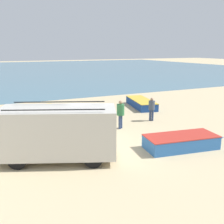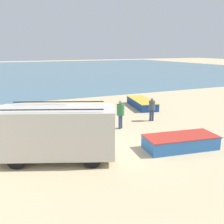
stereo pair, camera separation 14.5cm
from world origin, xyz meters
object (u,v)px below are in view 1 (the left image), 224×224
(fishing_rowboat_0, at_px, (60,113))
(fishing_rowboat_2, at_px, (140,103))
(fishing_rowboat_1, at_px, (184,141))
(fisherman_0, at_px, (152,107))
(parked_van, at_px, (57,132))
(fisherman_1, at_px, (121,112))

(fishing_rowboat_0, xyz_separation_m, fishing_rowboat_2, (7.11, 0.75, -0.03))
(fishing_rowboat_2, bearing_deg, fishing_rowboat_1, 173.43)
(fishing_rowboat_0, distance_m, fisherman_0, 6.45)
(fishing_rowboat_0, bearing_deg, fisherman_0, -150.32)
(parked_van, xyz_separation_m, fisherman_0, (7.34, 3.67, -0.33))
(fishing_rowboat_0, relative_size, fisherman_0, 3.39)
(fisherman_0, bearing_deg, parked_van, 158.37)
(parked_van, height_order, fishing_rowboat_0, parked_van)
(fishing_rowboat_0, height_order, fisherman_1, fisherman_1)
(fishing_rowboat_0, relative_size, fishing_rowboat_1, 1.22)
(fishing_rowboat_1, bearing_deg, parked_van, 176.43)
(parked_van, bearing_deg, fishing_rowboat_1, -169.19)
(fishing_rowboat_0, xyz_separation_m, fisherman_0, (5.40, -3.47, 0.61))
(fishing_rowboat_2, bearing_deg, fisherman_1, 150.15)
(fishing_rowboat_2, relative_size, fisherman_0, 3.25)
(fishing_rowboat_1, relative_size, fisherman_1, 2.52)
(fishing_rowboat_0, bearing_deg, fishing_rowboat_1, 177.84)
(fishing_rowboat_1, height_order, fisherman_0, fisherman_0)
(fishing_rowboat_0, relative_size, fishing_rowboat_2, 1.04)
(fisherman_1, bearing_deg, fishing_rowboat_1, 162.72)
(fishing_rowboat_0, bearing_deg, parked_van, 137.25)
(fishing_rowboat_0, height_order, fishing_rowboat_2, fishing_rowboat_0)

